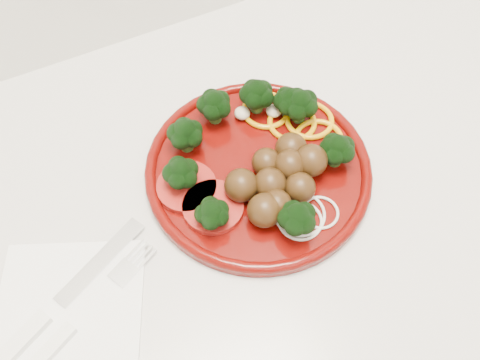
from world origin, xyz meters
name	(u,v)px	position (x,y,z in m)	size (l,w,h in m)	color
counter	(263,297)	(0.00, 1.70, 0.45)	(2.40, 0.60, 0.90)	beige
plate	(260,163)	(-0.02, 1.70, 0.92)	(0.28, 0.28, 0.06)	#4C0704
napkin	(69,309)	(-0.28, 1.64, 0.90)	(0.15, 0.15, 0.00)	white
knife	(42,320)	(-0.31, 1.64, 0.91)	(0.21, 0.12, 0.01)	silver
fork	(59,340)	(-0.30, 1.61, 0.91)	(0.19, 0.11, 0.01)	white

